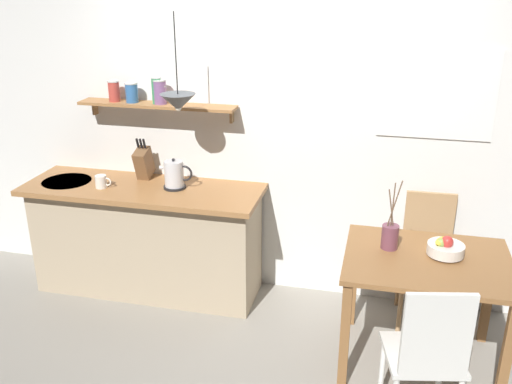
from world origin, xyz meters
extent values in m
plane|color=gray|center=(0.00, 0.00, 0.00)|extent=(14.00, 14.00, 0.00)
cube|color=white|center=(0.20, 0.65, 1.35)|extent=(6.80, 0.10, 2.70)
cube|color=white|center=(1.08, 0.59, 1.64)|extent=(0.77, 0.01, 0.61)
cube|color=silver|center=(1.08, 0.60, 1.64)|extent=(0.71, 0.01, 0.55)
cube|color=tan|center=(-1.00, 0.32, 0.43)|extent=(1.74, 0.52, 0.85)
cube|color=#9E6B3D|center=(-1.00, 0.30, 0.87)|extent=(1.83, 0.63, 0.04)
cylinder|color=#B7BABF|center=(-1.63, 0.28, 0.89)|extent=(0.38, 0.38, 0.01)
cube|color=#9E6B3D|center=(-0.92, 0.49, 1.48)|extent=(1.22, 0.18, 0.02)
cube|color=#99754C|center=(-1.48, 0.57, 1.42)|extent=(0.02, 0.06, 0.12)
cube|color=#99754C|center=(-0.36, 0.57, 1.42)|extent=(0.02, 0.06, 0.12)
cylinder|color=#BC4238|center=(-1.26, 0.49, 1.57)|extent=(0.08, 0.08, 0.15)
cylinder|color=silver|center=(-1.26, 0.49, 1.65)|extent=(0.09, 0.09, 0.01)
cylinder|color=#3366A3|center=(-1.12, 0.49, 1.56)|extent=(0.09, 0.09, 0.14)
cylinder|color=silver|center=(-1.12, 0.49, 1.64)|extent=(0.10, 0.10, 0.01)
cylinder|color=#388E56|center=(-0.91, 0.49, 1.59)|extent=(0.07, 0.07, 0.19)
cylinder|color=silver|center=(-0.91, 0.49, 1.69)|extent=(0.07, 0.07, 0.01)
cylinder|color=#7F5689|center=(-0.89, 0.49, 1.58)|extent=(0.10, 0.10, 0.17)
cylinder|color=silver|center=(-0.89, 0.49, 1.67)|extent=(0.10, 0.10, 0.01)
cylinder|color=#388E56|center=(-0.88, 0.49, 1.56)|extent=(0.08, 0.08, 0.13)
cylinder|color=silver|center=(-0.88, 0.49, 1.63)|extent=(0.08, 0.08, 0.01)
cube|color=brown|center=(1.08, -0.15, 0.75)|extent=(1.01, 0.80, 0.03)
cube|color=brown|center=(0.63, -0.50, 0.37)|extent=(0.06, 0.06, 0.74)
cube|color=brown|center=(1.54, -0.50, 0.37)|extent=(0.06, 0.06, 0.74)
cube|color=brown|center=(0.63, 0.20, 0.37)|extent=(0.06, 0.06, 0.74)
cube|color=brown|center=(1.54, 0.20, 0.37)|extent=(0.06, 0.06, 0.74)
cube|color=white|center=(1.06, -0.71, 0.47)|extent=(0.47, 0.46, 0.03)
cube|color=white|center=(1.10, -0.89, 0.72)|extent=(0.35, 0.10, 0.48)
cylinder|color=white|center=(1.20, -0.51, 0.23)|extent=(0.03, 0.03, 0.45)
cylinder|color=white|center=(0.86, -0.58, 0.23)|extent=(0.03, 0.03, 0.45)
cube|color=tan|center=(1.13, 0.34, 0.45)|extent=(0.41, 0.45, 0.03)
cube|color=tan|center=(1.13, 0.54, 0.71)|extent=(0.35, 0.04, 0.48)
cylinder|color=tan|center=(0.97, 0.15, 0.22)|extent=(0.03, 0.03, 0.44)
cylinder|color=tan|center=(1.31, 0.16, 0.22)|extent=(0.03, 0.03, 0.44)
cylinder|color=tan|center=(0.96, 0.52, 0.22)|extent=(0.03, 0.03, 0.44)
cylinder|color=tan|center=(1.30, 0.53, 0.22)|extent=(0.03, 0.03, 0.44)
cylinder|color=silver|center=(1.19, -0.09, 0.77)|extent=(0.10, 0.10, 0.01)
cylinder|color=silver|center=(1.19, -0.09, 0.81)|extent=(0.23, 0.23, 0.07)
ellipsoid|color=yellow|center=(1.16, -0.09, 0.87)|extent=(0.12, 0.14, 0.04)
sphere|color=red|center=(1.19, -0.10, 0.87)|extent=(0.08, 0.08, 0.08)
sphere|color=#8EA84C|center=(1.15, -0.11, 0.87)|extent=(0.06, 0.06, 0.06)
cylinder|color=brown|center=(0.85, -0.06, 0.85)|extent=(0.11, 0.11, 0.16)
cylinder|color=brown|center=(0.84, -0.05, 1.05)|extent=(0.05, 0.01, 0.24)
cylinder|color=brown|center=(0.85, -0.05, 1.07)|extent=(0.01, 0.03, 0.28)
cylinder|color=brown|center=(0.86, -0.06, 1.08)|extent=(0.07, 0.03, 0.30)
cylinder|color=black|center=(-0.75, 0.33, 0.90)|extent=(0.17, 0.17, 0.02)
cylinder|color=silver|center=(-0.75, 0.33, 1.01)|extent=(0.14, 0.14, 0.19)
sphere|color=black|center=(-0.75, 0.33, 1.12)|extent=(0.02, 0.02, 0.02)
cone|color=silver|center=(-0.84, 0.33, 1.05)|extent=(0.04, 0.04, 0.04)
torus|color=black|center=(-0.67, 0.33, 1.02)|extent=(0.12, 0.02, 0.12)
cube|color=brown|center=(-1.05, 0.47, 1.02)|extent=(0.10, 0.21, 0.26)
cylinder|color=black|center=(-1.08, 0.44, 1.19)|extent=(0.02, 0.04, 0.08)
cylinder|color=black|center=(-1.05, 0.44, 1.19)|extent=(0.02, 0.04, 0.08)
cylinder|color=black|center=(-1.02, 0.44, 1.19)|extent=(0.02, 0.04, 0.08)
cylinder|color=white|center=(-1.29, 0.21, 0.94)|extent=(0.09, 0.09, 0.10)
torus|color=white|center=(-1.24, 0.21, 0.94)|extent=(0.07, 0.01, 0.07)
cylinder|color=black|center=(-0.63, 0.18, 1.91)|extent=(0.01, 0.01, 0.54)
cone|color=#4C5156|center=(-0.63, 0.18, 1.58)|extent=(0.24, 0.24, 0.12)
sphere|color=white|center=(-0.63, 0.18, 1.55)|extent=(0.04, 0.04, 0.04)
camera|label=1|loc=(0.76, -3.40, 2.42)|focal=39.67mm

